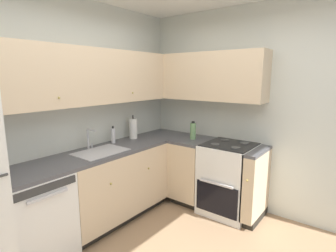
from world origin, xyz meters
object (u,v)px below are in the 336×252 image
dishwasher (34,218)px  oven_range (228,178)px  soap_bottle (113,135)px  paper_towel_roll (133,129)px  oil_bottle (193,131)px

dishwasher → oven_range: (2.00, -1.06, 0.02)m
dishwasher → soap_bottle: (1.16, 0.18, 0.57)m
oven_range → paper_towel_roll: bearing=111.9°
oven_range → soap_bottle: soap_bottle is taller
paper_towel_roll → oil_bottle: paper_towel_roll is taller
oil_bottle → soap_bottle: bearing=139.4°
oven_range → dishwasher: bearing=152.0°
soap_bottle → oil_bottle: (0.82, -0.70, 0.02)m
oil_bottle → dishwasher: bearing=165.3°
dishwasher → paper_towel_roll: size_ratio=2.59×
dishwasher → oil_bottle: 2.13m
oven_range → oil_bottle: bearing=92.0°
dishwasher → soap_bottle: 1.31m
paper_towel_roll → oil_bottle: bearing=-55.2°
oven_range → oil_bottle: (-0.02, 0.54, 0.56)m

